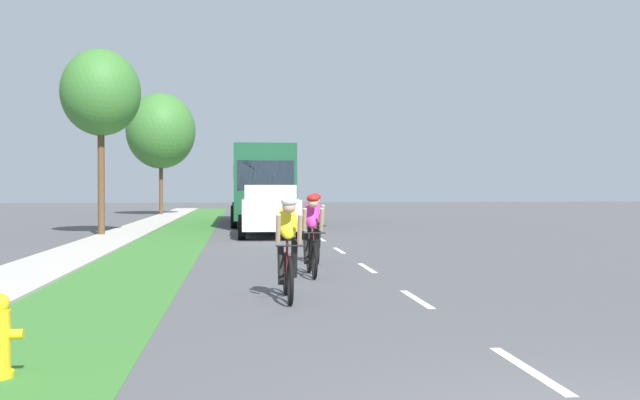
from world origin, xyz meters
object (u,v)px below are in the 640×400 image
cyclist_distant (315,227)px  street_tree_far (161,131)px  bus_dark_green (261,182)px  cyclist_lead (288,247)px  street_tree_near (101,93)px  suv_white (269,209)px  cyclist_trailing (312,234)px

cyclist_distant → street_tree_far: (-6.53, 29.50, 4.41)m
street_tree_far → bus_dark_green: bearing=-62.9°
bus_dark_green → street_tree_far: size_ratio=1.53×
cyclist_distant → bus_dark_green: size_ratio=0.15×
cyclist_lead → street_tree_near: bearing=109.9°
suv_white → cyclist_trailing: bearing=-88.2°
cyclist_distant → suv_white: bearing=94.2°
bus_dark_green → street_tree_near: (-5.88, -8.04, 3.05)m
suv_white → street_tree_near: bearing=169.8°
street_tree_far → cyclist_trailing: bearing=-79.0°
cyclist_trailing → street_tree_far: size_ratio=0.23×
cyclist_distant → bus_dark_green: (-0.66, 18.07, 1.17)m
street_tree_near → suv_white: bearing=-10.2°
cyclist_trailing → bus_dark_green: bus_dark_green is taller
suv_white → bus_dark_green: 9.16m
cyclist_lead → cyclist_distant: (0.96, 5.38, 0.00)m
cyclist_trailing → suv_white: size_ratio=0.37×
cyclist_lead → cyclist_distant: size_ratio=1.00×
street_tree_near → street_tree_far: street_tree_far is taller
cyclist_distant → street_tree_near: street_tree_near is taller
bus_dark_green → cyclist_trailing: bearing=-89.0°
cyclist_lead → cyclist_trailing: bearing=77.4°
suv_white → street_tree_far: bearing=105.9°
cyclist_trailing → suv_white: (-0.35, 11.42, 0.14)m
cyclist_distant → street_tree_near: (-6.55, 10.03, 4.22)m
cyclist_lead → cyclist_trailing: size_ratio=1.00×
cyclist_lead → bus_dark_green: size_ratio=0.15×
cyclist_lead → street_tree_far: street_tree_far is taller
street_tree_near → street_tree_far: size_ratio=0.87×
street_tree_near → cyclist_trailing: bearing=-63.4°
bus_dark_green → street_tree_near: size_ratio=1.76×
suv_white → street_tree_near: street_tree_near is taller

